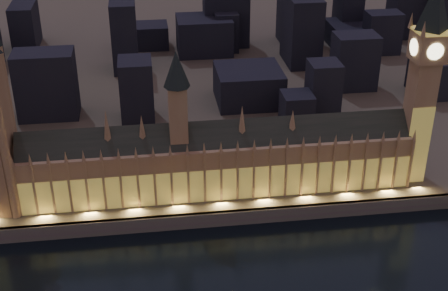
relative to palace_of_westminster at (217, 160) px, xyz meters
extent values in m
plane|color=black|center=(-2.19, -61.75, -26.37)|extent=(2000.00, 2000.00, 0.00)
cube|color=#584550|center=(-2.19, -20.75, -22.37)|extent=(2000.00, 2.50, 8.00)
cube|color=#956B4A|center=(0.91, 0.25, -4.37)|extent=(200.10, 21.07, 28.00)
cube|color=#AC9940|center=(0.91, -10.00, -9.37)|extent=(200.00, 0.50, 18.00)
cube|color=black|center=(0.91, 0.25, 12.63)|extent=(200.08, 17.33, 16.26)
cube|color=#956B4A|center=(-19.09, 0.25, 25.63)|extent=(9.00, 9.00, 32.00)
cone|color=black|center=(-19.09, 0.25, 50.63)|extent=(13.00, 13.00, 18.00)
cube|color=#956B4A|center=(-99.09, -10.35, -4.37)|extent=(1.20, 1.20, 28.00)
cone|color=#956B4A|center=(-99.09, -9.75, 12.63)|extent=(2.00, 2.00, 6.00)
cube|color=#956B4A|center=(-90.76, -10.35, -4.37)|extent=(1.20, 1.20, 28.00)
cone|color=#956B4A|center=(-90.76, -9.75, 12.63)|extent=(2.00, 2.00, 6.00)
cube|color=#956B4A|center=(-82.42, -10.35, -4.37)|extent=(1.20, 1.20, 28.00)
cone|color=#956B4A|center=(-82.42, -9.75, 12.63)|extent=(2.00, 2.00, 6.00)
cube|color=#956B4A|center=(-74.09, -10.35, -4.37)|extent=(1.20, 1.20, 28.00)
cone|color=#956B4A|center=(-74.09, -9.75, 12.63)|extent=(2.00, 2.00, 6.00)
cube|color=#956B4A|center=(-65.76, -10.35, -4.37)|extent=(1.20, 1.20, 28.00)
cone|color=#956B4A|center=(-65.76, -9.75, 12.63)|extent=(2.00, 2.00, 6.00)
cube|color=#956B4A|center=(-57.42, -10.35, -4.37)|extent=(1.20, 1.20, 28.00)
cone|color=#956B4A|center=(-57.42, -9.75, 12.63)|extent=(2.00, 2.00, 6.00)
cube|color=#956B4A|center=(-49.09, -10.35, -4.37)|extent=(1.20, 1.20, 28.00)
cone|color=#956B4A|center=(-49.09, -9.75, 12.63)|extent=(2.00, 2.00, 6.00)
cube|color=#956B4A|center=(-40.76, -10.35, -4.37)|extent=(1.20, 1.20, 28.00)
cone|color=#956B4A|center=(-40.76, -9.75, 12.63)|extent=(2.00, 2.00, 6.00)
cube|color=#956B4A|center=(-32.42, -10.35, -4.37)|extent=(1.20, 1.20, 28.00)
cone|color=#956B4A|center=(-32.42, -9.75, 12.63)|extent=(2.00, 2.00, 6.00)
cube|color=#956B4A|center=(-24.09, -10.35, -4.37)|extent=(1.20, 1.20, 28.00)
cone|color=#956B4A|center=(-24.09, -9.75, 12.63)|extent=(2.00, 2.00, 6.00)
cube|color=#956B4A|center=(-15.76, -10.35, -4.37)|extent=(1.20, 1.20, 28.00)
cone|color=#956B4A|center=(-15.76, -9.75, 12.63)|extent=(2.00, 2.00, 6.00)
cube|color=#956B4A|center=(-7.42, -10.35, -4.37)|extent=(1.20, 1.20, 28.00)
cone|color=#956B4A|center=(-7.42, -9.75, 12.63)|extent=(2.00, 2.00, 6.00)
cube|color=#956B4A|center=(0.91, -10.35, -4.37)|extent=(1.20, 1.20, 28.00)
cone|color=#956B4A|center=(0.91, -9.75, 12.63)|extent=(2.00, 2.00, 6.00)
cube|color=#956B4A|center=(9.24, -10.35, -4.37)|extent=(1.20, 1.20, 28.00)
cone|color=#956B4A|center=(9.24, -9.75, 12.63)|extent=(2.00, 2.00, 6.00)
cube|color=#956B4A|center=(17.58, -10.35, -4.37)|extent=(1.20, 1.20, 28.00)
cone|color=#956B4A|center=(17.58, -9.75, 12.63)|extent=(2.00, 2.00, 6.00)
cube|color=#956B4A|center=(25.91, -10.35, -4.37)|extent=(1.20, 1.20, 28.00)
cone|color=#956B4A|center=(25.91, -9.75, 12.63)|extent=(2.00, 2.00, 6.00)
cube|color=#956B4A|center=(34.24, -10.35, -4.37)|extent=(1.20, 1.20, 28.00)
cone|color=#956B4A|center=(34.24, -9.75, 12.63)|extent=(2.00, 2.00, 6.00)
cube|color=#956B4A|center=(42.58, -10.35, -4.37)|extent=(1.20, 1.20, 28.00)
cone|color=#956B4A|center=(42.58, -9.75, 12.63)|extent=(2.00, 2.00, 6.00)
cube|color=#956B4A|center=(50.91, -10.35, -4.37)|extent=(1.20, 1.20, 28.00)
cone|color=#956B4A|center=(50.91, -9.75, 12.63)|extent=(2.00, 2.00, 6.00)
cube|color=#956B4A|center=(59.24, -10.35, -4.37)|extent=(1.20, 1.20, 28.00)
cone|color=#956B4A|center=(59.24, -9.75, 12.63)|extent=(2.00, 2.00, 6.00)
cube|color=#956B4A|center=(67.58, -10.35, -4.37)|extent=(1.20, 1.20, 28.00)
cone|color=#956B4A|center=(67.58, -9.75, 12.63)|extent=(2.00, 2.00, 6.00)
cube|color=#956B4A|center=(75.91, -10.35, -4.37)|extent=(1.20, 1.20, 28.00)
cone|color=#956B4A|center=(75.91, -9.75, 12.63)|extent=(2.00, 2.00, 6.00)
cube|color=#956B4A|center=(84.24, -10.35, -4.37)|extent=(1.20, 1.20, 28.00)
cone|color=#956B4A|center=(84.24, -9.75, 12.63)|extent=(2.00, 2.00, 6.00)
cube|color=#956B4A|center=(92.58, -10.35, -4.37)|extent=(1.20, 1.20, 28.00)
cone|color=#956B4A|center=(92.58, -9.75, 12.63)|extent=(2.00, 2.00, 6.00)
cube|color=#956B4A|center=(100.91, -10.35, -4.37)|extent=(1.20, 1.20, 28.00)
cone|color=#956B4A|center=(100.91, -9.75, 12.63)|extent=(2.00, 2.00, 6.00)
cone|color=#956B4A|center=(-54.09, 0.25, 22.63)|extent=(4.40, 4.40, 18.00)
cone|color=#956B4A|center=(-37.09, 0.25, 20.63)|extent=(4.40, 4.40, 14.00)
cone|color=#956B4A|center=(12.91, 0.25, 21.63)|extent=(4.40, 4.40, 16.00)
cone|color=#956B4A|center=(38.91, 0.25, 19.63)|extent=(4.40, 4.40, 12.00)
cylinder|color=#956B4A|center=(-101.19, -10.75, 21.93)|extent=(4.40, 4.40, 80.59)
cylinder|color=#956B4A|center=(-101.19, 11.25, 21.93)|extent=(4.40, 4.40, 80.59)
cube|color=#956B4A|center=(105.81, 0.25, 15.12)|extent=(12.41, 12.41, 66.97)
cube|color=#AC9940|center=(105.81, -5.95, 3.63)|extent=(12.00, 0.50, 44.00)
cube|color=#956B4A|center=(105.81, 0.25, 56.01)|extent=(15.00, 15.00, 14.81)
cube|color=#F2C64C|center=(105.81, 0.25, 64.01)|extent=(15.75, 15.75, 1.20)
cone|color=black|center=(105.81, 0.25, 77.61)|extent=(18.00, 18.00, 26.00)
cylinder|color=#FFF2BF|center=(105.81, -7.50, 56.01)|extent=(8.40, 0.50, 8.40)
cylinder|color=#FFF2BF|center=(105.81, 8.00, 56.01)|extent=(8.40, 0.50, 8.40)
cylinder|color=#FFF2BF|center=(98.06, 0.25, 56.01)|extent=(0.50, 8.40, 8.40)
cylinder|color=#FFF2BF|center=(113.56, 0.25, 56.01)|extent=(0.50, 8.40, 8.40)
cone|color=#956B4A|center=(98.31, -7.25, 67.41)|extent=(2.60, 2.60, 8.00)
cone|color=#956B4A|center=(98.31, 7.75, 67.41)|extent=(2.60, 2.60, 8.00)
cone|color=#956B4A|center=(113.31, 7.75, 67.41)|extent=(2.60, 2.60, 8.00)
cube|color=black|center=(59.25, 68.84, -7.05)|extent=(19.03, 19.80, 22.64)
cube|color=black|center=(78.90, 80.26, 0.70)|extent=(19.65, 20.18, 38.13)
cube|color=black|center=(35.23, 225.54, -2.07)|extent=(19.44, 30.73, 32.60)
cube|color=black|center=(36.99, 231.84, 5.71)|extent=(37.76, 19.44, 48.16)
cube|color=black|center=(-47.70, 187.80, 8.49)|extent=(18.99, 34.57, 53.72)
cube|color=black|center=(-39.92, 95.24, 1.72)|extent=(21.11, 25.14, 40.17)
cube|color=black|center=(-97.35, 106.91, 3.65)|extent=(38.19, 23.57, 44.04)
cube|color=black|center=(146.57, 221.22, -8.90)|extent=(43.78, 39.06, 18.93)
cube|color=black|center=(-132.02, 254.20, -0.07)|extent=(19.72, 40.72, 36.59)
cube|color=black|center=(16.77, 218.02, -3.56)|extent=(44.53, 36.65, 29.61)
cube|color=black|center=(-32.64, 238.09, -8.56)|extent=(40.45, 27.15, 19.62)
cube|color=black|center=(90.27, 183.80, 8.35)|extent=(24.63, 41.01, 53.43)
cube|color=black|center=(36.05, 112.82, -6.61)|extent=(44.15, 42.43, 23.52)
cube|color=black|center=(115.30, 127.56, 1.49)|extent=(30.39, 22.61, 39.71)
cube|color=black|center=(162.45, 197.73, -1.30)|extent=(28.33, 19.81, 34.13)
cube|color=black|center=(166.15, 108.73, -5.20)|extent=(24.83, 31.49, 26.34)
cube|color=black|center=(145.83, 239.83, 4.15)|extent=(19.19, 29.53, 45.03)
camera|label=1|loc=(-34.02, -278.16, 156.35)|focal=50.00mm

